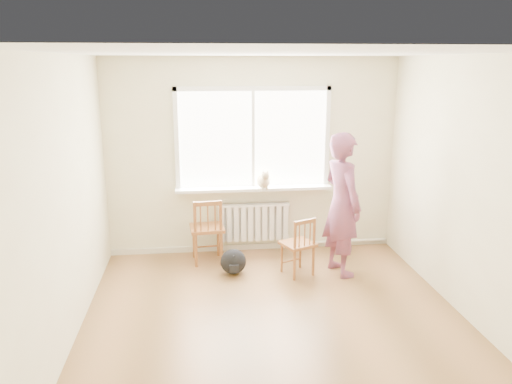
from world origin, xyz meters
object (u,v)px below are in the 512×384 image
object	(u,v)px
chair_left	(207,231)
cat	(264,180)
chair_right	(300,246)
backpack	(233,262)
person	(342,204)

from	to	relation	value
chair_left	cat	world-z (taller)	cat
chair_left	chair_right	xyz separation A→B (m)	(1.14, -0.54, -0.06)
backpack	chair_right	bearing A→B (deg)	-9.12
cat	backpack	world-z (taller)	cat
backpack	person	bearing A→B (deg)	-4.54
chair_left	backpack	distance (m)	0.59
chair_left	backpack	xyz separation A→B (m)	(0.31, -0.41, -0.29)
chair_left	person	world-z (taller)	person
cat	backpack	distance (m)	1.20
chair_right	cat	bearing A→B (deg)	-88.85
chair_right	chair_left	bearing A→B (deg)	-48.80
person	cat	distance (m)	1.17
chair_right	backpack	xyz separation A→B (m)	(-0.83, 0.13, -0.22)
chair_left	backpack	bearing A→B (deg)	122.60
chair_right	backpack	bearing A→B (deg)	-32.39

